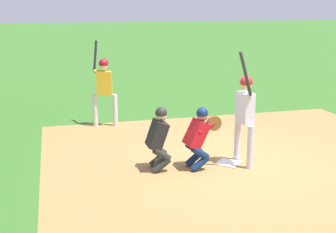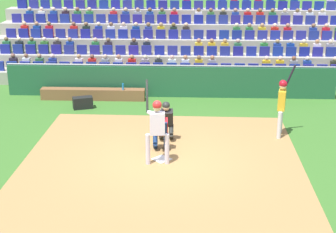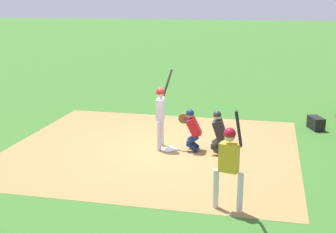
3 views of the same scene
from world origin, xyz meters
name	(u,v)px [view 3 (image 3 of 3)]	position (x,y,z in m)	size (l,w,h in m)	color
ground_plane	(169,150)	(0.00, 0.00, 0.00)	(160.00, 160.00, 0.00)	#376B26
infield_dirt_patch	(153,148)	(0.00, 0.50, 0.00)	(7.89, 8.58, 0.01)	#A17945
home_plate_marker	(169,149)	(0.00, 0.00, 0.02)	(0.44, 0.44, 0.02)	white
batter_at_plate	(161,110)	(0.11, 0.28, 1.17)	(0.67, 0.45, 2.38)	silver
catcher_crouching	(192,127)	(0.08, -0.68, 0.71)	(0.48, 0.73, 1.28)	navy
home_plate_umpire	(218,130)	(-0.06, -1.47, 0.71)	(0.46, 0.46, 1.30)	#262926
equipment_duffel_bag	(316,123)	(3.19, -4.52, 0.22)	(0.72, 0.36, 0.44)	black
on_deck_batter	(229,159)	(-3.68, -2.07, 1.15)	(0.55, 0.68, 2.30)	silver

